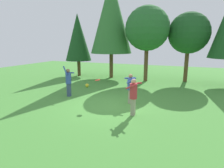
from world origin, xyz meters
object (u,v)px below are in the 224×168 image
at_px(ball_yellow, 87,85).
at_px(tree_center, 147,29).
at_px(frisbee, 98,80).
at_px(tree_right, 189,33).
at_px(tree_far_left, 78,38).
at_px(tree_left, 111,16).
at_px(ball_white, 134,94).
at_px(person_bystander, 130,86).
at_px(person_thrower, 68,80).
at_px(person_catcher, 133,94).

bearing_deg(ball_yellow, tree_center, 48.20).
relative_size(frisbee, tree_right, 0.05).
bearing_deg(frisbee, ball_yellow, 127.11).
distance_m(ball_yellow, tree_far_left, 6.57).
height_order(tree_center, tree_left, tree_left).
xyz_separation_m(frisbee, ball_white, (1.33, 2.53, -1.24)).
distance_m(person_bystander, tree_left, 9.46).
height_order(ball_white, tree_right, tree_right).
bearing_deg(tree_center, person_bystander, -85.14).
relative_size(person_thrower, tree_center, 0.30).
bearing_deg(tree_right, ball_yellow, -143.32).
bearing_deg(tree_right, person_thrower, -130.74).
xyz_separation_m(ball_white, tree_center, (-0.34, 4.98, 4.34)).
bearing_deg(person_bystander, ball_yellow, -62.24).
bearing_deg(tree_right, tree_center, -161.67).
relative_size(person_catcher, tree_right, 0.30).
distance_m(person_thrower, person_catcher, 4.88).
xyz_separation_m(person_catcher, tree_right, (2.06, 9.34, 3.06)).
bearing_deg(tree_center, person_catcher, -81.76).
xyz_separation_m(person_bystander, frisbee, (-1.54, -0.92, 0.39)).
relative_size(person_thrower, tree_far_left, 0.32).
bearing_deg(ball_yellow, frisbee, -52.89).
xyz_separation_m(tree_center, tree_right, (3.26, 1.08, -0.38)).
relative_size(person_bystander, tree_left, 0.18).
height_order(ball_yellow, tree_far_left, tree_far_left).
xyz_separation_m(ball_white, tree_left, (-3.82, 5.49, 5.62)).
bearing_deg(ball_yellow, person_bystander, -31.47).
bearing_deg(tree_right, ball_white, -115.71).
bearing_deg(tree_center, tree_left, 171.59).
bearing_deg(frisbee, person_bystander, 30.77).
relative_size(ball_yellow, tree_far_left, 0.05).
bearing_deg(ball_yellow, person_thrower, -85.82).
height_order(ball_yellow, tree_left, tree_left).
bearing_deg(ball_yellow, tree_left, 88.31).
bearing_deg(tree_center, tree_right, 18.33).
bearing_deg(tree_left, person_catcher, -61.97).
relative_size(person_catcher, ball_yellow, 6.17).
xyz_separation_m(person_bystander, ball_white, (-0.22, 1.61, -0.85)).
height_order(person_catcher, tree_right, tree_right).
xyz_separation_m(ball_yellow, ball_white, (3.95, -0.94, -0.01)).
xyz_separation_m(person_catcher, tree_left, (-4.67, 8.77, 4.72)).
bearing_deg(person_thrower, tree_far_left, 135.96).
bearing_deg(person_catcher, frisbee, 0.00).
xyz_separation_m(person_thrower, tree_center, (3.42, 6.67, 3.42)).
bearing_deg(person_thrower, frisbee, 0.00).
bearing_deg(tree_right, person_bystander, -109.40).
bearing_deg(person_thrower, tree_center, 81.87).
relative_size(ball_yellow, ball_white, 1.09).
xyz_separation_m(ball_yellow, tree_far_left, (-3.34, 4.30, 3.68)).
bearing_deg(tree_far_left, person_bystander, -42.39).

